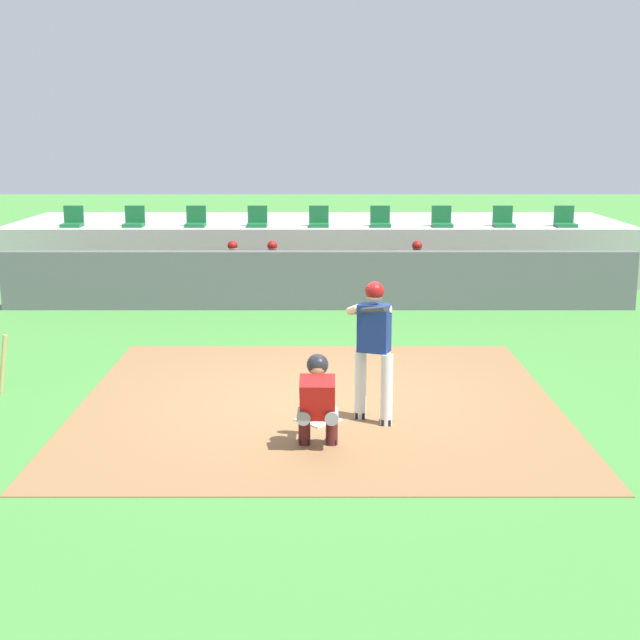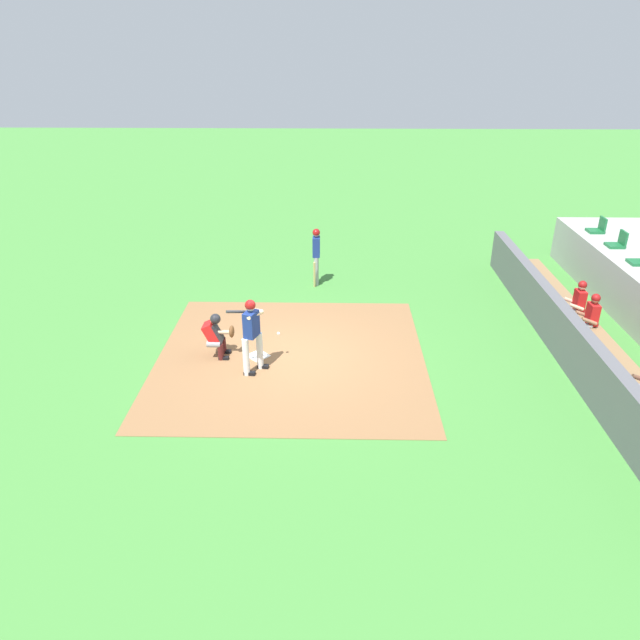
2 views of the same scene
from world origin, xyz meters
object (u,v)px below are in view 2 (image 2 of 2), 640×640
Objects in this scene: home_plate at (258,356)px; batter_at_plate at (252,331)px; dugout_player_0 at (574,303)px; dugout_player_1 at (587,317)px; on_deck_batter at (316,253)px; catcher_crouched at (217,334)px; stadium_seat_0 at (598,228)px; stadium_seat_1 at (618,243)px.

batter_at_plate is (0.69, -0.01, 1.01)m from home_plate.
batter_at_plate reaches higher than dugout_player_0.
batter_at_plate is 8.55m from dugout_player_0.
batter_at_plate is 8.33m from dugout_player_1.
on_deck_batter is 7.43m from dugout_player_0.
stadium_seat_0 reaches higher than catcher_crouched.
dugout_player_1 reaches higher than home_plate.
stadium_seat_1 is at bearing 116.25° from batter_at_plate.
catcher_crouched reaches higher than home_plate.
batter_at_plate is at bearing -57.59° from stadium_seat_0.
stadium_seat_0 is (-5.78, 10.18, 1.51)m from home_plate.
on_deck_batter is 3.72× the size of stadium_seat_1.
home_plate is 0.34× the size of dugout_player_1.
home_plate is 4.96m from on_deck_batter.
stadium_seat_1 is (-4.33, 11.13, 0.93)m from catcher_crouched.
on_deck_batter is 7.80m from dugout_player_1.
stadium_seat_0 reaches higher than dugout_player_1.
stadium_seat_1 is at bearing 87.74° from on_deck_batter.
stadium_seat_0 is at bearing 180.00° from stadium_seat_1.
catcher_crouched is 5.20m from on_deck_batter.
dugout_player_0 is at bearing -39.32° from stadium_seat_1.
catcher_crouched is 12.57m from stadium_seat_0.
catcher_crouched is at bearing -68.74° from stadium_seat_1.
batter_at_plate reaches higher than dugout_player_1.
stadium_seat_1 is (1.44, 0.00, 0.00)m from stadium_seat_0.
on_deck_batter is at bearing -82.99° from stadium_seat_0.
batter_at_plate reaches higher than catcher_crouched.
stadium_seat_1 reaches higher than home_plate.
on_deck_batter is at bearing -118.26° from dugout_player_1.
catcher_crouched is 1.42× the size of dugout_player_1.
stadium_seat_0 is 1.00× the size of stadium_seat_1.
home_plate is at bearing -66.94° from stadium_seat_1.
stadium_seat_1 is at bearing 111.26° from catcher_crouched.
stadium_seat_1 is (-3.34, 2.03, 0.86)m from dugout_player_1.
stadium_seat_1 reaches higher than dugout_player_1.
dugout_player_0 is at bearing 180.00° from dugout_player_1.
on_deck_batter is 1.37× the size of dugout_player_1.
stadium_seat_0 is (-3.93, 2.03, 0.86)m from dugout_player_0.
stadium_seat_0 is 1.44m from stadium_seat_1.
stadium_seat_0 is at bearing 122.41° from batter_at_plate.
batter_at_plate is at bearing -72.69° from dugout_player_0.
dugout_player_1 is at bearing 61.74° from on_deck_batter.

